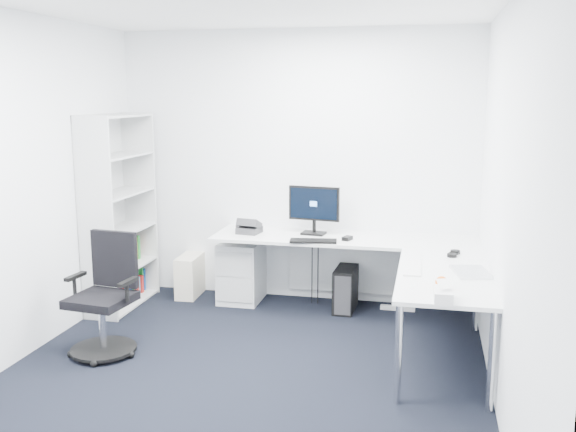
% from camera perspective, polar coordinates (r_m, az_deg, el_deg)
% --- Properties ---
extents(ground, '(4.20, 4.20, 0.00)m').
position_cam_1_polar(ground, '(4.84, -4.56, -14.57)').
color(ground, black).
extents(wall_back, '(3.60, 0.02, 2.70)m').
position_cam_1_polar(wall_back, '(6.45, 0.71, 4.38)').
color(wall_back, white).
rests_on(wall_back, ground).
extents(wall_front, '(3.60, 0.02, 2.70)m').
position_cam_1_polar(wall_front, '(2.55, -18.96, -6.15)').
color(wall_front, white).
rests_on(wall_front, ground).
extents(wall_left, '(0.02, 4.20, 2.70)m').
position_cam_1_polar(wall_left, '(5.25, -23.95, 1.98)').
color(wall_left, white).
rests_on(wall_left, ground).
extents(wall_right, '(0.02, 4.20, 2.70)m').
position_cam_1_polar(wall_right, '(4.27, 18.95, 0.50)').
color(wall_right, white).
rests_on(wall_right, ground).
extents(l_desk, '(2.51, 1.41, 0.73)m').
position_cam_1_polar(l_desk, '(5.88, 4.57, -6.09)').
color(l_desk, silver).
rests_on(l_desk, ground).
extents(drawer_pedestal, '(0.40, 0.50, 0.61)m').
position_cam_1_polar(drawer_pedestal, '(6.54, -4.15, -4.90)').
color(drawer_pedestal, silver).
rests_on(drawer_pedestal, ground).
extents(bookshelf, '(0.37, 0.94, 1.89)m').
position_cam_1_polar(bookshelf, '(6.44, -14.82, 0.35)').
color(bookshelf, silver).
rests_on(bookshelf, ground).
extents(task_chair, '(0.60, 0.60, 0.98)m').
position_cam_1_polar(task_chair, '(5.35, -16.31, -6.86)').
color(task_chair, black).
rests_on(task_chair, ground).
extents(black_pc_tower, '(0.21, 0.44, 0.42)m').
position_cam_1_polar(black_pc_tower, '(6.28, 5.13, -6.49)').
color(black_pc_tower, black).
rests_on(black_pc_tower, ground).
extents(beige_pc_tower, '(0.22, 0.45, 0.42)m').
position_cam_1_polar(beige_pc_tower, '(6.78, -8.69, -5.25)').
color(beige_pc_tower, beige).
rests_on(beige_pc_tower, ground).
extents(power_strip, '(0.33, 0.06, 0.04)m').
position_cam_1_polar(power_strip, '(6.40, 9.72, -8.08)').
color(power_strip, silver).
rests_on(power_strip, ground).
extents(monitor, '(0.52, 0.22, 0.48)m').
position_cam_1_polar(monitor, '(6.17, 2.30, 0.56)').
color(monitor, black).
rests_on(monitor, l_desk).
extents(black_keyboard, '(0.44, 0.20, 0.02)m').
position_cam_1_polar(black_keyboard, '(5.89, 2.26, -2.23)').
color(black_keyboard, black).
rests_on(black_keyboard, l_desk).
extents(mouse, '(0.10, 0.12, 0.04)m').
position_cam_1_polar(mouse, '(5.99, 5.29, -1.99)').
color(mouse, black).
rests_on(mouse, l_desk).
extents(desk_phone, '(0.24, 0.24, 0.14)m').
position_cam_1_polar(desk_phone, '(6.26, -3.47, -0.88)').
color(desk_phone, '#2D2D30').
rests_on(desk_phone, l_desk).
extents(laptop, '(0.43, 0.43, 0.26)m').
position_cam_1_polar(laptop, '(5.04, 16.03, -3.49)').
color(laptop, silver).
rests_on(laptop, l_desk).
extents(white_keyboard, '(0.14, 0.47, 0.02)m').
position_cam_1_polar(white_keyboard, '(5.09, 10.96, -4.54)').
color(white_keyboard, silver).
rests_on(white_keyboard, l_desk).
extents(headphones, '(0.16, 0.21, 0.05)m').
position_cam_1_polar(headphones, '(5.58, 14.51, -3.14)').
color(headphones, black).
rests_on(headphones, l_desk).
extents(orange_fruit, '(0.09, 0.09, 0.09)m').
position_cam_1_polar(orange_fruit, '(4.62, 13.49, -5.77)').
color(orange_fruit, orange).
rests_on(orange_fruit, l_desk).
extents(tissue_box, '(0.13, 0.23, 0.08)m').
position_cam_1_polar(tissue_box, '(4.35, 13.62, -6.86)').
color(tissue_box, silver).
rests_on(tissue_box, l_desk).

